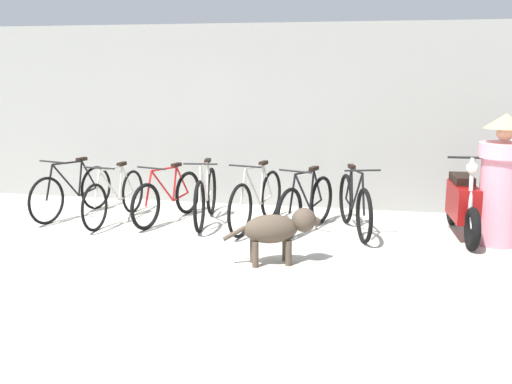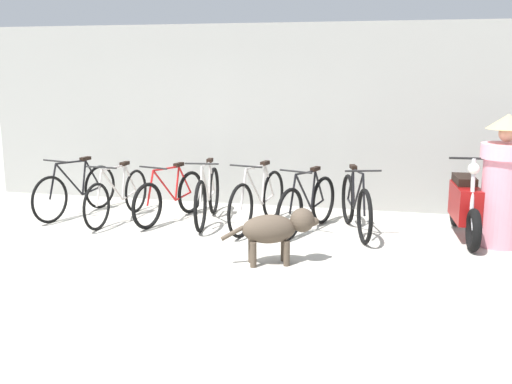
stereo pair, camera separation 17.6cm
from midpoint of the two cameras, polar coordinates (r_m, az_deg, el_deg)
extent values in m
plane|color=#B7B2A5|center=(6.91, -7.80, -6.54)|extent=(60.00, 60.00, 0.00)
cube|color=gray|center=(9.59, -1.47, 7.29)|extent=(8.37, 0.20, 2.83)
torus|color=black|center=(8.88, -18.51, -0.69)|extent=(0.21, 0.66, 0.67)
torus|color=black|center=(9.61, -14.12, 0.47)|extent=(0.21, 0.66, 0.67)
cylinder|color=black|center=(9.12, -16.81, 1.13)|extent=(0.16, 0.50, 0.56)
cylinder|color=black|center=(9.33, -15.54, 1.33)|extent=(0.06, 0.13, 0.51)
cylinder|color=black|center=(9.11, -16.68, 2.74)|extent=(0.18, 0.58, 0.06)
cylinder|color=black|center=(9.48, -14.89, 0.12)|extent=(0.13, 0.39, 0.08)
cylinder|color=black|center=(9.47, -14.76, 1.67)|extent=(0.10, 0.30, 0.47)
cylinder|color=black|center=(8.89, -18.25, 0.94)|extent=(0.07, 0.18, 0.50)
cube|color=black|center=(9.33, -15.42, 3.09)|extent=(0.11, 0.19, 0.05)
cylinder|color=black|center=(8.90, -18.02, 2.82)|extent=(0.45, 0.14, 0.02)
torus|color=black|center=(8.31, -14.34, -1.36)|extent=(0.09, 0.65, 0.65)
torus|color=black|center=(9.24, -10.83, 0.10)|extent=(0.09, 0.65, 0.65)
cylinder|color=beige|center=(8.63, -12.96, 0.61)|extent=(0.07, 0.54, 0.54)
cylinder|color=beige|center=(8.90, -11.95, 0.88)|extent=(0.04, 0.14, 0.49)
cylinder|color=beige|center=(8.63, -12.85, 2.26)|extent=(0.08, 0.63, 0.06)
cylinder|color=beige|center=(9.07, -11.43, -0.30)|extent=(0.06, 0.41, 0.08)
cylinder|color=beige|center=(9.07, -11.33, 1.27)|extent=(0.05, 0.33, 0.45)
cylinder|color=beige|center=(8.33, -14.13, 0.34)|extent=(0.04, 0.19, 0.48)
cube|color=black|center=(8.90, -11.85, 2.68)|extent=(0.08, 0.18, 0.05)
cylinder|color=black|center=(8.35, -13.94, 2.30)|extent=(0.46, 0.06, 0.02)
torus|color=black|center=(8.23, -9.71, -1.32)|extent=(0.22, 0.63, 0.64)
torus|color=black|center=(9.05, -5.69, -0.02)|extent=(0.22, 0.63, 0.64)
cylinder|color=red|center=(8.50, -8.10, 0.58)|extent=(0.16, 0.50, 0.53)
cylinder|color=red|center=(8.74, -6.94, 0.81)|extent=(0.06, 0.13, 0.49)
cylinder|color=red|center=(8.50, -7.94, 2.23)|extent=(0.19, 0.59, 0.06)
cylinder|color=red|center=(8.90, -6.38, -0.40)|extent=(0.13, 0.39, 0.08)
cylinder|color=red|center=(8.89, -6.23, 1.18)|extent=(0.11, 0.31, 0.45)
cylinder|color=red|center=(8.24, -9.43, 0.36)|extent=(0.08, 0.18, 0.47)
cube|color=black|center=(8.74, -6.79, 2.61)|extent=(0.12, 0.19, 0.05)
cylinder|color=black|center=(8.25, -9.17, 2.30)|extent=(0.45, 0.14, 0.02)
torus|color=black|center=(7.98, -4.71, -1.37)|extent=(0.13, 0.70, 0.70)
torus|color=black|center=(8.97, -3.48, 0.12)|extent=(0.13, 0.70, 0.70)
cylinder|color=beige|center=(8.32, -4.22, 0.79)|extent=(0.09, 0.51, 0.58)
cylinder|color=beige|center=(8.61, -3.86, 1.04)|extent=(0.04, 0.13, 0.53)
cylinder|color=beige|center=(8.32, -4.18, 2.64)|extent=(0.10, 0.59, 0.06)
cylinder|color=beige|center=(8.79, -3.68, -0.31)|extent=(0.07, 0.39, 0.08)
cylinder|color=beige|center=(8.79, -3.65, 1.45)|extent=(0.06, 0.31, 0.49)
cylinder|color=beige|center=(8.00, -4.64, 0.53)|extent=(0.05, 0.18, 0.52)
cube|color=black|center=(8.61, -3.83, 3.03)|extent=(0.09, 0.19, 0.05)
cylinder|color=black|center=(8.02, -4.57, 2.71)|extent=(0.46, 0.08, 0.02)
torus|color=black|center=(7.70, -0.81, -1.78)|extent=(0.19, 0.70, 0.71)
torus|color=black|center=(8.63, 2.23, -0.30)|extent=(0.19, 0.70, 0.71)
cylinder|color=beige|center=(8.01, 0.45, 0.45)|extent=(0.14, 0.52, 0.59)
cylinder|color=beige|center=(8.28, 1.32, 0.70)|extent=(0.06, 0.14, 0.54)
cylinder|color=beige|center=(8.01, 0.61, 2.39)|extent=(0.16, 0.60, 0.06)
cylinder|color=beige|center=(8.46, 1.71, -0.73)|extent=(0.11, 0.40, 0.08)
cylinder|color=beige|center=(8.46, 1.86, 1.11)|extent=(0.09, 0.31, 0.49)
cylinder|color=beige|center=(7.71, -0.56, 0.21)|extent=(0.07, 0.19, 0.52)
cube|color=black|center=(8.28, 1.48, 2.78)|extent=(0.11, 0.19, 0.05)
cylinder|color=black|center=(7.73, -0.32, 2.48)|extent=(0.45, 0.12, 0.02)
torus|color=black|center=(7.62, 3.90, -2.11)|extent=(0.27, 0.65, 0.67)
torus|color=black|center=(8.45, 7.01, -0.79)|extent=(0.27, 0.65, 0.67)
cylinder|color=black|center=(7.89, 5.21, -0.01)|extent=(0.19, 0.46, 0.56)
cylinder|color=black|center=(8.13, 6.10, 0.20)|extent=(0.07, 0.13, 0.51)
cylinder|color=black|center=(7.88, 5.40, 1.84)|extent=(0.21, 0.53, 0.06)
cylinder|color=black|center=(8.29, 6.47, -1.18)|extent=(0.15, 0.35, 0.08)
cylinder|color=black|center=(8.28, 6.65, 0.58)|extent=(0.12, 0.28, 0.47)
cylinder|color=black|center=(7.62, 4.18, -0.21)|extent=(0.08, 0.17, 0.50)
cube|color=black|center=(8.12, 6.29, 2.21)|extent=(0.13, 0.19, 0.05)
cylinder|color=black|center=(7.63, 4.47, 1.97)|extent=(0.44, 0.18, 0.02)
torus|color=black|center=(7.56, 10.95, -2.30)|extent=(0.24, 0.69, 0.70)
torus|color=black|center=(8.51, 9.34, -0.67)|extent=(0.24, 0.69, 0.70)
cylinder|color=black|center=(7.88, 10.34, -0.01)|extent=(0.16, 0.49, 0.58)
cylinder|color=black|center=(8.16, 9.88, 0.28)|extent=(0.06, 0.13, 0.53)
cylinder|color=black|center=(7.88, 10.33, 1.93)|extent=(0.18, 0.56, 0.06)
cylinder|color=black|center=(8.34, 9.61, -1.12)|extent=(0.13, 0.37, 0.08)
cylinder|color=black|center=(8.33, 9.60, 0.71)|extent=(0.11, 0.30, 0.49)
cylinder|color=black|center=(7.58, 10.89, -0.30)|extent=(0.08, 0.18, 0.52)
cube|color=black|center=(8.15, 9.87, 2.36)|extent=(0.12, 0.19, 0.05)
cylinder|color=black|center=(7.59, 10.84, 1.99)|extent=(0.45, 0.15, 0.02)
torus|color=black|center=(7.61, 20.63, -3.43)|extent=(0.14, 0.53, 0.53)
torus|color=black|center=(8.77, 19.05, -1.38)|extent=(0.14, 0.53, 0.53)
cube|color=maroon|center=(8.14, 19.88, -0.97)|extent=(0.34, 0.86, 0.45)
cube|color=black|center=(8.24, 19.82, 1.11)|extent=(0.28, 0.55, 0.10)
cylinder|color=silver|center=(7.72, 20.57, 0.68)|extent=(0.06, 0.14, 0.63)
cylinder|color=silver|center=(7.67, 20.55, -2.53)|extent=(0.05, 0.21, 0.23)
cylinder|color=black|center=(7.71, 20.66, 3.01)|extent=(0.58, 0.07, 0.03)
sphere|color=silver|center=(7.70, 20.65, 2.09)|extent=(0.15, 0.15, 0.14)
ellipsoid|color=#4C3F33|center=(6.64, 2.00, -3.54)|extent=(0.68, 0.51, 0.32)
cylinder|color=#4C3F33|center=(6.83, 3.41, -5.42)|extent=(0.09, 0.09, 0.28)
cylinder|color=#4C3F33|center=(6.67, 3.70, -5.86)|extent=(0.09, 0.09, 0.28)
cylinder|color=#4C3F33|center=(6.77, 0.30, -5.55)|extent=(0.09, 0.09, 0.28)
cylinder|color=#4C3F33|center=(6.61, 0.51, -6.00)|extent=(0.09, 0.09, 0.28)
sphere|color=#4C3F33|center=(6.69, 5.18, -2.69)|extent=(0.35, 0.35, 0.27)
ellipsoid|color=#4C3F33|center=(6.73, 6.15, -2.82)|extent=(0.18, 0.16, 0.10)
cylinder|color=#4C3F33|center=(6.60, -1.50, -3.94)|extent=(0.27, 0.14, 0.17)
cylinder|color=pink|center=(7.89, 22.98, -0.31)|extent=(0.69, 0.69, 1.27)
cylinder|color=#FFA0B2|center=(7.81, 23.30, 3.60)|extent=(0.82, 0.82, 0.18)
sphere|color=tan|center=(7.78, 23.42, 5.14)|extent=(0.28, 0.28, 0.20)
cone|color=tan|center=(7.77, 23.51, 6.19)|extent=(0.72, 0.72, 0.18)
camera|label=1|loc=(0.09, -89.32, 0.14)|focal=42.00mm
camera|label=2|loc=(0.09, 90.68, -0.14)|focal=42.00mm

